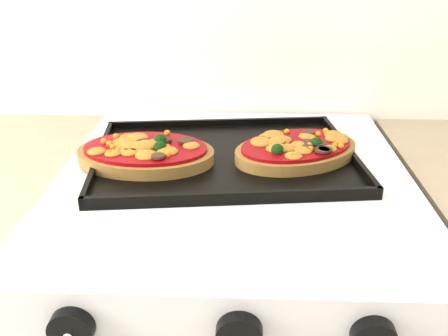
# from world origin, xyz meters

# --- Properties ---
(control_panel) EXTENTS (0.60, 0.02, 0.09)m
(control_panel) POSITION_xyz_m (-0.01, 1.39, 0.85)
(control_panel) COLOR silver
(control_panel) RESTS_ON stove
(knob_left) EXTENTS (0.05, 0.02, 0.05)m
(knob_left) POSITION_xyz_m (-0.19, 1.37, 0.85)
(knob_left) COLOR black
(knob_left) RESTS_ON control_panel
(knob_center) EXTENTS (0.05, 0.02, 0.05)m
(knob_center) POSITION_xyz_m (0.00, 1.37, 0.85)
(knob_center) COLOR black
(knob_center) RESTS_ON control_panel
(baking_tray) EXTENTS (0.48, 0.38, 0.02)m
(baking_tray) POSITION_xyz_m (-0.03, 1.73, 0.92)
(baking_tray) COLOR black
(baking_tray) RESTS_ON stove
(pizza_left) EXTENTS (0.24, 0.17, 0.03)m
(pizza_left) POSITION_xyz_m (-0.16, 1.70, 0.94)
(pizza_left) COLOR brown
(pizza_left) RESTS_ON baking_tray
(pizza_right) EXTENTS (0.27, 0.24, 0.03)m
(pizza_right) POSITION_xyz_m (0.10, 1.73, 0.94)
(pizza_right) COLOR brown
(pizza_right) RESTS_ON baking_tray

